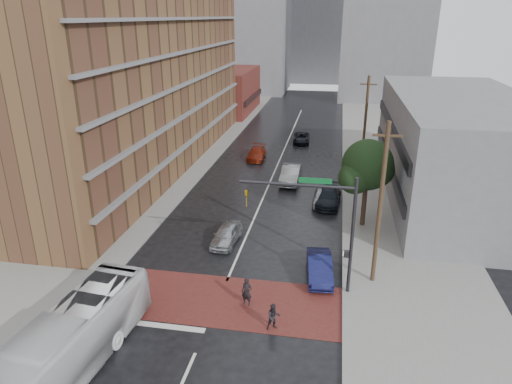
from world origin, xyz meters
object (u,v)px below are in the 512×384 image
Objects in this scene: car_travel_b at (291,174)px; car_travel_c at (257,154)px; car_parked_far at (322,197)px; car_parked_near at (320,267)px; pedestrian_b at (274,317)px; transit_bus at (65,347)px; suv_travel at (301,138)px; car_parked_mid at (329,197)px; pedestrian_a at (247,292)px; car_travel_a at (226,235)px.

car_travel_c is (-4.64, 6.97, -0.18)m from car_travel_b.
car_parked_near is at bearing -86.75° from car_parked_far.
car_travel_b is at bearing 71.16° from pedestrian_b.
transit_bus is 43.13m from suv_travel.
car_travel_c is 1.02× the size of suv_travel.
suv_travel is (6.97, 42.55, -0.91)m from transit_bus.
suv_travel is at bearing 105.83° from car_parked_mid.
pedestrian_b is (1.77, -1.84, -0.11)m from pedestrian_a.
suv_travel is 0.93× the size of car_parked_mid.
car_parked_far is (10.41, 22.30, -0.89)m from transit_bus.
pedestrian_a reaches higher than car_parked_mid.
car_parked_mid reaches higher than car_travel_c.
transit_bus is 2.58× the size of car_parked_near.
car_travel_c is at bearing 124.57° from car_parked_far.
car_travel_a is 11.05m from car_parked_mid.
car_parked_near reaches higher than car_parked_far.
car_travel_b is 1.15× the size of suv_travel.
suv_travel is at bearing 92.26° from car_travel_b.
car_travel_a is 1.06× the size of car_parked_far.
car_travel_a is 14.00m from car_travel_b.
pedestrian_b is at bearing -93.04° from car_parked_mid.
pedestrian_a is 1.14× the size of pedestrian_b.
car_travel_a is at bearing 146.81° from car_parked_near.
pedestrian_a is 28.04m from car_travel_c.
car_parked_mid is at bearing 86.11° from pedestrian_a.
transit_bus reaches higher than suv_travel.
car_travel_b is 1.36× the size of car_parked_far.
car_parked_near is 12.01m from car_parked_far.
pedestrian_b is at bearing -90.26° from suv_travel.
pedestrian_a reaches higher than car_parked_near.
car_travel_c is 9.31m from suv_travel.
car_parked_far is at bearing 85.55° from car_parked_near.
car_parked_near reaches higher than car_travel_a.
car_travel_b is at bearing 131.43° from car_parked_mid.
car_parked_far is at bearing -175.45° from car_parked_mid.
suv_travel is at bearing 88.88° from car_travel_a.
car_parked_far is at bearing 61.78° from pedestrian_b.
car_parked_mid is (11.01, 22.30, -0.84)m from transit_bus.
transit_bus is at bearing -101.55° from car_travel_a.
car_travel_a is (-2.89, 7.10, -0.19)m from pedestrian_a.
car_parked_far is (1.73, 17.50, -0.12)m from pedestrian_b.
car_parked_near is (3.57, -17.07, -0.13)m from car_travel_b.
car_parked_near is (6.76, -3.44, 0.03)m from car_travel_a.
car_travel_a is 0.83× the size of car_parked_mid.
suv_travel is (2.96, 28.80, -0.06)m from car_travel_a.
transit_bus is at bearing -125.32° from pedestrian_a.
car_parked_near reaches higher than suv_travel.
pedestrian_b is 0.30× the size of car_travel_b.
car_travel_a reaches higher than car_travel_c.
suv_travel is 1.03× the size of car_parked_near.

